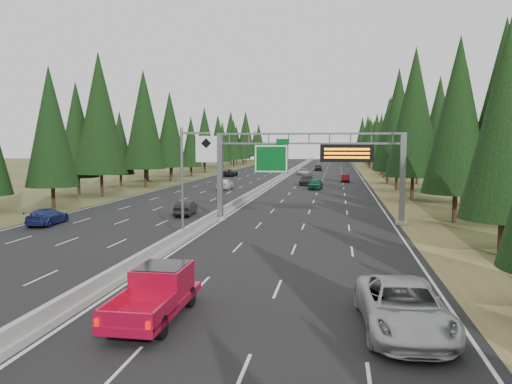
# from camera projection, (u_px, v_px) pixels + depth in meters

# --- Properties ---
(road) EXTENTS (32.00, 260.00, 0.08)m
(road) POSITION_uv_depth(u_px,v_px,m) (277.00, 182.00, 89.35)
(road) COLOR black
(road) RESTS_ON ground
(shoulder_right) EXTENTS (3.60, 260.00, 0.06)m
(shoulder_right) POSITION_uv_depth(u_px,v_px,m) (378.00, 183.00, 86.49)
(shoulder_right) COLOR olive
(shoulder_right) RESTS_ON ground
(shoulder_left) EXTENTS (3.60, 260.00, 0.06)m
(shoulder_left) POSITION_uv_depth(u_px,v_px,m) (181.00, 181.00, 92.20)
(shoulder_left) COLOR #3D4420
(shoulder_left) RESTS_ON ground
(median_barrier) EXTENTS (0.70, 260.00, 0.85)m
(median_barrier) POSITION_uv_depth(u_px,v_px,m) (277.00, 180.00, 89.31)
(median_barrier) COLOR gray
(median_barrier) RESTS_ON road
(sign_gantry) EXTENTS (16.75, 0.98, 7.80)m
(sign_gantry) POSITION_uv_depth(u_px,v_px,m) (316.00, 163.00, 43.09)
(sign_gantry) COLOR slate
(sign_gantry) RESTS_ON road
(hov_sign_pole) EXTENTS (2.80, 0.50, 8.00)m
(hov_sign_pole) POSITION_uv_depth(u_px,v_px,m) (190.00, 176.00, 34.74)
(hov_sign_pole) COLOR slate
(hov_sign_pole) RESTS_ON road
(tree_row_right) EXTENTS (11.76, 243.00, 18.72)m
(tree_row_right) POSITION_uv_depth(u_px,v_px,m) (412.00, 128.00, 77.38)
(tree_row_right) COLOR black
(tree_row_right) RESTS_ON ground
(tree_row_left) EXTENTS (11.44, 242.03, 18.78)m
(tree_row_left) POSITION_uv_depth(u_px,v_px,m) (143.00, 131.00, 84.10)
(tree_row_left) COLOR black
(tree_row_left) RESTS_ON ground
(silver_minivan) EXTENTS (3.42, 6.71, 1.81)m
(silver_minivan) POSITION_uv_depth(u_px,v_px,m) (404.00, 307.00, 18.32)
(silver_minivan) COLOR #BABBC0
(silver_minivan) RESTS_ON road
(red_pickup) EXTENTS (2.13, 5.97, 1.95)m
(red_pickup) POSITION_uv_depth(u_px,v_px,m) (159.00, 289.00, 19.97)
(red_pickup) COLOR black
(red_pickup) RESTS_ON road
(car_ahead_green) EXTENTS (2.20, 4.80, 1.59)m
(car_ahead_green) POSITION_uv_depth(u_px,v_px,m) (316.00, 184.00, 74.96)
(car_ahead_green) COLOR #114D2F
(car_ahead_green) RESTS_ON road
(car_ahead_dkred) EXTENTS (1.42, 4.04, 1.33)m
(car_ahead_dkred) POSITION_uv_depth(u_px,v_px,m) (345.00, 178.00, 88.88)
(car_ahead_dkred) COLOR #570C0E
(car_ahead_dkred) RESTS_ON road
(car_ahead_dkgrey) EXTENTS (2.30, 5.54, 1.60)m
(car_ahead_dkgrey) POSITION_uv_depth(u_px,v_px,m) (307.00, 180.00, 82.45)
(car_ahead_dkgrey) COLOR black
(car_ahead_dkgrey) RESTS_ON road
(car_ahead_white) EXTENTS (2.52, 5.00, 1.36)m
(car_ahead_white) POSITION_uv_depth(u_px,v_px,m) (303.00, 172.00, 108.90)
(car_ahead_white) COLOR #BBBBBB
(car_ahead_white) RESTS_ON road
(car_ahead_far) EXTENTS (2.08, 4.70, 1.57)m
(car_ahead_far) POSITION_uv_depth(u_px,v_px,m) (318.00, 167.00, 125.56)
(car_ahead_far) COLOR black
(car_ahead_far) RESTS_ON road
(car_onc_near) EXTENTS (1.81, 4.31, 1.38)m
(car_onc_near) POSITION_uv_depth(u_px,v_px,m) (186.00, 208.00, 47.90)
(car_onc_near) COLOR black
(car_onc_near) RESTS_ON road
(car_onc_blue) EXTENTS (2.36, 4.98, 1.40)m
(car_onc_blue) POSITION_uv_depth(u_px,v_px,m) (47.00, 216.00, 42.34)
(car_onc_blue) COLOR navy
(car_onc_blue) RESTS_ON road
(car_onc_white) EXTENTS (2.02, 4.81, 1.63)m
(car_onc_white) POSITION_uv_depth(u_px,v_px,m) (225.00, 184.00, 74.75)
(car_onc_white) COLOR silver
(car_onc_white) RESTS_ON road
(car_onc_far) EXTENTS (2.74, 5.68, 1.56)m
(car_onc_far) POSITION_uv_depth(u_px,v_px,m) (230.00, 172.00, 104.32)
(car_onc_far) COLOR black
(car_onc_far) RESTS_ON road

